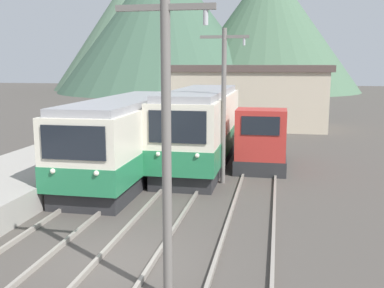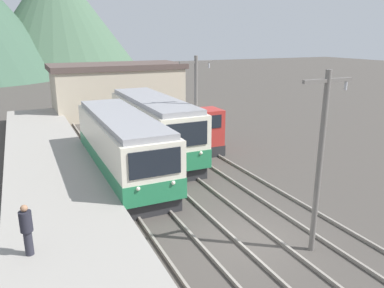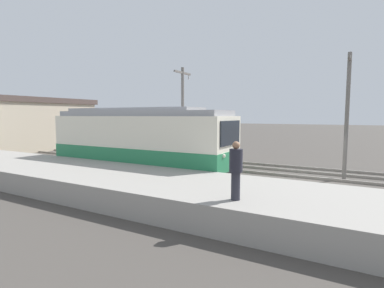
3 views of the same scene
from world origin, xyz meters
name	(u,v)px [view 3 (image 3 of 3)]	position (x,y,z in m)	size (l,w,h in m)	color
ground_plane	(310,183)	(0.00, 0.00, 0.00)	(200.00, 200.00, 0.00)	#47423D
platform_left	(280,208)	(-6.25, 0.00, 0.45)	(4.50, 54.00, 0.90)	gray
track_left	(301,193)	(-2.60, 0.00, 0.07)	(1.54, 60.00, 0.14)	gray
track_center	(310,180)	(0.20, 0.00, 0.07)	(1.54, 60.00, 0.14)	gray
track_right	(318,171)	(3.20, 0.00, 0.07)	(1.54, 60.00, 0.14)	gray
commuter_train_left	(141,145)	(-2.60, 8.50, 1.66)	(2.84, 10.72, 3.56)	#28282B
commuter_train_center	(133,138)	(0.20, 11.41, 1.76)	(2.84, 10.46, 3.81)	#28282B
shunting_locomotive	(153,142)	(3.20, 11.99, 1.21)	(2.40, 5.48, 3.00)	#28282B
catenary_mast_near	(347,111)	(1.71, -1.43, 3.55)	(2.00, 0.20, 6.47)	slate
catenary_mast_mid	(183,112)	(1.71, 8.38, 3.55)	(2.00, 0.20, 6.47)	slate
person_on_platform	(236,168)	(-7.58, 0.98, 1.82)	(0.38, 0.38, 1.69)	#282833
station_building	(24,124)	(1.55, 26.00, 2.50)	(12.60, 6.30, 4.95)	beige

